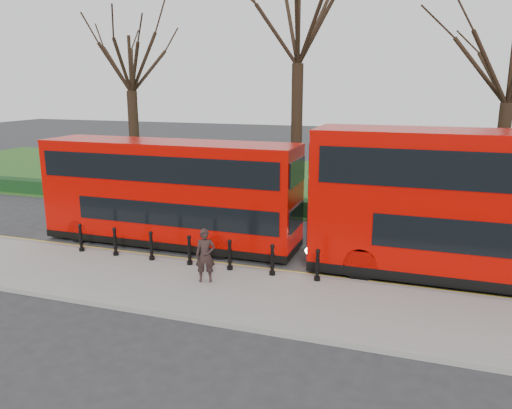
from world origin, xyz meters
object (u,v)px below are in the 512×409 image
at_px(bollard_row, 189,251).
at_px(bus_rear, 507,210).
at_px(pedestrian, 205,256).
at_px(bus_lead, 169,193).

height_order(bollard_row, bus_rear, bus_rear).
xyz_separation_m(bollard_row, pedestrian, (1.15, -1.20, 0.36)).
height_order(bollard_row, bus_lead, bus_lead).
bearing_deg(pedestrian, bus_rear, -1.54).
xyz_separation_m(bus_rear, pedestrian, (-8.81, -3.26, -1.42)).
bearing_deg(bus_lead, pedestrian, -48.41).
relative_size(bus_lead, pedestrian, 6.00).
height_order(bus_rear, pedestrian, bus_rear).
bearing_deg(bollard_row, bus_rear, 11.66).
bearing_deg(pedestrian, bus_lead, 109.75).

